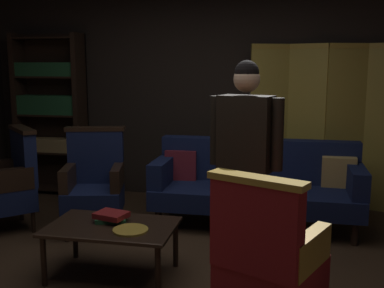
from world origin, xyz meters
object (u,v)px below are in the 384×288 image
at_px(armchair_wing_right, 94,183).
at_px(brass_tray, 130,230).
at_px(book_red_leather, 111,215).
at_px(armchair_gilt_accent, 267,258).
at_px(standing_figure, 245,150).
at_px(book_green_cloth, 111,220).
at_px(bookshelf, 51,111).
at_px(armchair_wing_left, 8,182).
at_px(potted_plant, 98,167).
at_px(velvet_couch, 256,183).
at_px(folding_screen, 325,124).
at_px(coffee_table, 112,231).

bearing_deg(armchair_wing_right, brass_tray, -54.60).
bearing_deg(armchair_wing_right, book_red_leather, -59.10).
xyz_separation_m(armchair_gilt_accent, standing_figure, (-0.22, 0.76, 0.54)).
bearing_deg(book_green_cloth, bookshelf, 127.62).
xyz_separation_m(bookshelf, armchair_wing_left, (0.25, -1.40, -0.58)).
bearing_deg(bookshelf, armchair_wing_right, -48.32).
bearing_deg(armchair_gilt_accent, brass_tray, 156.30).
bearing_deg(potted_plant, velvet_couch, -9.35).
distance_m(folding_screen, armchair_wing_right, 2.68).
bearing_deg(armchair_wing_right, book_green_cloth, -59.10).
relative_size(book_green_cloth, book_red_leather, 0.98).
xyz_separation_m(armchair_wing_left, armchair_wing_right, (0.86, 0.14, 0.00)).
distance_m(armchair_wing_right, book_green_cloth, 1.02).
height_order(coffee_table, standing_figure, standing_figure).
bearing_deg(potted_plant, folding_screen, 9.72).
bearing_deg(velvet_couch, armchair_wing_right, -162.00).
height_order(standing_figure, book_red_leather, standing_figure).
height_order(coffee_table, armchair_wing_right, armchair_wing_right).
distance_m(armchair_gilt_accent, potted_plant, 3.14).
bearing_deg(armchair_gilt_accent, armchair_wing_right, 139.99).
xyz_separation_m(armchair_wing_left, potted_plant, (0.55, 0.97, -0.03)).
bearing_deg(armchair_wing_right, coffee_table, -59.70).
relative_size(velvet_couch, coffee_table, 2.12).
xyz_separation_m(coffee_table, armchair_wing_right, (-0.55, 0.95, 0.12)).
height_order(armchair_wing_right, potted_plant, armchair_wing_right).
height_order(standing_figure, book_green_cloth, standing_figure).
relative_size(armchair_wing_right, potted_plant, 1.30).
distance_m(book_green_cloth, book_red_leather, 0.04).
bearing_deg(velvet_couch, coffee_table, -125.08).
bearing_deg(velvet_couch, potted_plant, 170.65).
bearing_deg(armchair_gilt_accent, standing_figure, 105.92).
bearing_deg(coffee_table, book_red_leather, 113.01).
bearing_deg(brass_tray, armchair_wing_right, 125.40).
distance_m(folding_screen, armchair_gilt_accent, 2.87).
height_order(armchair_gilt_accent, brass_tray, armchair_gilt_accent).
height_order(bookshelf, book_green_cloth, bookshelf).
bearing_deg(folding_screen, coffee_table, -128.20).
bearing_deg(armchair_gilt_accent, book_red_leather, 153.53).
height_order(book_red_leather, brass_tray, book_red_leather).
bearing_deg(book_red_leather, velvet_couch, 52.58).
bearing_deg(standing_figure, potted_plant, 140.30).
bearing_deg(standing_figure, armchair_wing_right, 154.74).
bearing_deg(coffee_table, armchair_gilt_accent, -24.16).
xyz_separation_m(armchair_wing_left, standing_figure, (2.44, -0.60, 0.54)).
xyz_separation_m(bookshelf, standing_figure, (2.69, -2.00, -0.05)).
bearing_deg(armchair_wing_right, velvet_couch, 18.00).
bearing_deg(folding_screen, armchair_wing_right, -151.05).
relative_size(velvet_couch, standing_figure, 1.25).
xyz_separation_m(book_green_cloth, book_red_leather, (0.00, -0.00, 0.04)).
bearing_deg(book_green_cloth, armchair_wing_left, 152.26).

